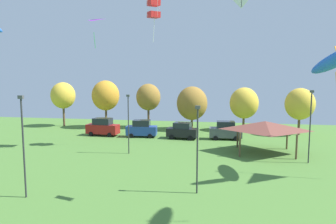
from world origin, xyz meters
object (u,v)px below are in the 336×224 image
object	(u,v)px
kite_flying_4	(154,9)
parked_car_rightmost_in_row	(225,131)
parked_car_leftmost	(103,127)
parked_car_third_from_left	(182,131)
treeline_tree_2	(148,97)
parked_car_second_from_left	(142,129)
light_post_0	(23,141)
light_post_1	(197,145)
park_pavilion	(265,126)
treeline_tree_4	(244,103)
kite_flying_11	(92,28)
light_post_3	(128,121)
treeline_tree_5	(300,104)
treeline_tree_0	(63,96)
light_post_2	(310,123)
treeline_tree_1	(106,96)
treeline_tree_3	(192,103)

from	to	relation	value
kite_flying_4	parked_car_rightmost_in_row	size ratio (longest dim) A/B	1.10
parked_car_leftmost	parked_car_third_from_left	size ratio (longest dim) A/B	1.10
treeline_tree_2	parked_car_second_from_left	bearing A→B (deg)	-83.18
light_post_0	light_post_1	xyz separation A→B (m)	(11.79, 2.86, -0.39)
park_pavilion	light_post_1	xyz separation A→B (m)	(-6.55, -13.35, 0.53)
light_post_0	treeline_tree_2	bearing A→B (deg)	87.51
light_post_0	treeline_tree_4	bearing A→B (deg)	60.94
kite_flying_11	treeline_tree_4	bearing A→B (deg)	43.60
parked_car_third_from_left	parked_car_rightmost_in_row	xyz separation A→B (m)	(5.89, 0.59, 0.11)
light_post_3	treeline_tree_5	distance (m)	26.33
kite_flying_11	treeline_tree_0	world-z (taller)	kite_flying_11
light_post_2	treeline_tree_0	size ratio (longest dim) A/B	0.94
light_post_0	treeline_tree_2	distance (m)	30.86
light_post_1	parked_car_third_from_left	bearing A→B (deg)	100.36
light_post_1	treeline_tree_1	world-z (taller)	treeline_tree_1
parked_car_rightmost_in_row	treeline_tree_1	xyz separation A→B (m)	(-19.95, 6.75, 4.23)
treeline_tree_2	treeline_tree_5	size ratio (longest dim) A/B	1.08
park_pavilion	treeline_tree_1	size ratio (longest dim) A/B	0.92
kite_flying_4	park_pavilion	xyz separation A→B (m)	(12.88, -0.76, -13.34)
light_post_2	light_post_3	xyz separation A→B (m)	(-18.66, 0.55, -0.32)
parked_car_third_from_left	parked_car_rightmost_in_row	bearing A→B (deg)	12.30
parked_car_second_from_left	parked_car_rightmost_in_row	world-z (taller)	parked_car_rightmost_in_row
light_post_1	treeline_tree_5	size ratio (longest dim) A/B	0.92
parked_car_leftmost	kite_flying_11	bearing A→B (deg)	-68.63
treeline_tree_1	kite_flying_11	bearing A→B (deg)	-72.76
parked_car_third_from_left	treeline_tree_0	bearing A→B (deg)	167.78
light_post_0	light_post_1	size ratio (longest dim) A/B	1.12
kite_flying_4	parked_car_leftmost	world-z (taller)	kite_flying_4
kite_flying_4	treeline_tree_0	world-z (taller)	kite_flying_4
treeline_tree_1	treeline_tree_3	world-z (taller)	treeline_tree_1
kite_flying_11	kite_flying_4	bearing A→B (deg)	27.75
kite_flying_4	parked_car_rightmost_in_row	world-z (taller)	kite_flying_4
parked_car_third_from_left	treeline_tree_3	distance (m)	8.19
park_pavilion	light_post_1	bearing A→B (deg)	-116.14
parked_car_third_from_left	treeline_tree_1	world-z (taller)	treeline_tree_1
treeline_tree_3	treeline_tree_5	bearing A→B (deg)	-5.64
light_post_3	treeline_tree_3	bearing A→B (deg)	72.03
treeline_tree_3	treeline_tree_4	bearing A→B (deg)	5.04
light_post_3	treeline_tree_3	xyz separation A→B (m)	(5.43, 16.75, 0.65)
light_post_0	treeline_tree_0	xyz separation A→B (m)	(-13.75, 29.95, 1.38)
kite_flying_11	treeline_tree_4	size ratio (longest dim) A/B	0.36
light_post_0	light_post_2	distance (m)	25.42
treeline_tree_4	light_post_1	bearing A→B (deg)	-100.71
light_post_3	treeline_tree_0	bearing A→B (deg)	135.66
kite_flying_11	treeline_tree_0	xyz separation A→B (m)	(-12.90, 16.30, -8.53)
parked_car_second_from_left	parked_car_third_from_left	xyz separation A→B (m)	(5.89, -0.24, -0.08)
parked_car_leftmost	light_post_1	world-z (taller)	light_post_1
light_post_1	treeline_tree_1	bearing A→B (deg)	123.22
kite_flying_4	treeline_tree_5	xyz separation A→B (m)	(19.42, 11.41, -11.82)
treeline_tree_2	park_pavilion	bearing A→B (deg)	-40.67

